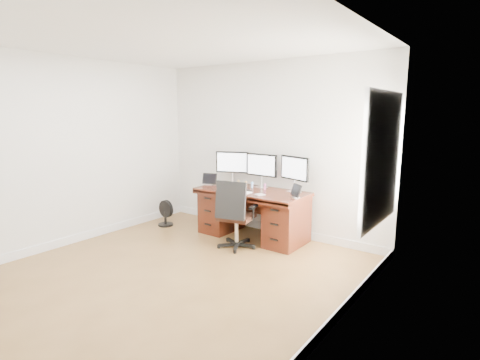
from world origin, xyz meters
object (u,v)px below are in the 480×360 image
Objects in this scene: office_chair at (235,226)px; floor_fan at (165,213)px; desk at (253,212)px; keyboard at (242,192)px; monitor_center at (262,166)px.

office_chair is 1.63m from floor_fan.
desk is 1.60m from floor_fan.
desk is 5.64× the size of keyboard.
floor_fan is 1.61m from keyboard.
keyboard is (1.51, 0.15, 0.54)m from floor_fan.
monitor_center reaches higher than keyboard.
monitor_center reaches higher than desk.
floor_fan is (-1.54, -0.39, -0.19)m from desk.
keyboard is at bearing 8.34° from floor_fan.
desk is at bearing 16.93° from floor_fan.
monitor_center reaches higher than floor_fan.
office_chair is 3.30× the size of keyboard.
monitor_center is (-0.00, 0.24, 0.68)m from desk.
monitor_center is 0.58m from keyboard.
office_chair is at bearing -64.75° from keyboard.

